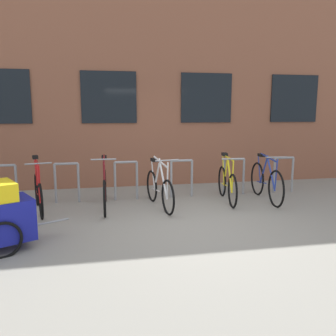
% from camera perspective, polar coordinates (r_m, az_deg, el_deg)
% --- Properties ---
extents(ground_plane, '(42.00, 42.00, 0.00)m').
position_cam_1_polar(ground_plane, '(5.74, 3.83, -9.48)').
color(ground_plane, gray).
extents(storefront_building, '(28.00, 5.32, 6.52)m').
position_cam_1_polar(storefront_building, '(11.26, -3.82, 16.54)').
color(storefront_building, brown).
rests_on(storefront_building, ground).
extents(bike_rack, '(6.51, 0.05, 0.83)m').
position_cam_1_polar(bike_rack, '(7.36, -2.29, -1.30)').
color(bike_rack, gray).
rests_on(bike_rack, ground).
extents(bicycle_maroon, '(0.44, 1.76, 1.05)m').
position_cam_1_polar(bicycle_maroon, '(6.78, -10.41, -3.35)').
color(bicycle_maroon, black).
rests_on(bicycle_maroon, ground).
extents(bicycle_blue, '(0.44, 1.76, 1.00)m').
position_cam_1_polar(bicycle_blue, '(7.53, 15.90, -2.16)').
color(bicycle_blue, black).
rests_on(bicycle_blue, ground).
extents(bicycle_red, '(0.54, 1.60, 1.03)m').
position_cam_1_polar(bicycle_red, '(6.89, -20.64, -3.69)').
color(bicycle_red, black).
rests_on(bicycle_red, ground).
extents(bicycle_yellow, '(0.44, 1.63, 0.99)m').
position_cam_1_polar(bicycle_yellow, '(7.27, 9.73, -2.50)').
color(bicycle_yellow, black).
rests_on(bicycle_yellow, ground).
extents(bicycle_white, '(0.44, 1.66, 1.01)m').
position_cam_1_polar(bicycle_white, '(6.72, -1.46, -3.41)').
color(bicycle_white, black).
rests_on(bicycle_white, ground).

